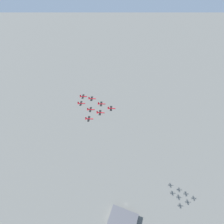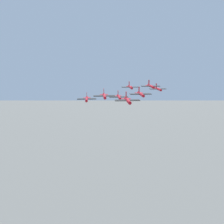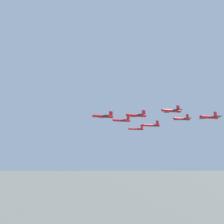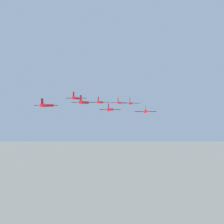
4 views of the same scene
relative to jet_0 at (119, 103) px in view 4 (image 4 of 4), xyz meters
The scene contains 8 objects.
jet_0 is the anchor object (origin of this frame).
jet_1 12.62m from the jet_0, 167.02° to the left, with size 8.04×7.81×2.71m.
jet_2 12.63m from the jet_0, 132.05° to the right, with size 8.04×7.81×2.71m.
jet_3 25.29m from the jet_0, 167.02° to the left, with size 8.04×7.81×2.71m.
jet_4 21.92m from the jet_0, 162.51° to the right, with size 8.04×7.81×2.71m.
jet_5 25.45m from the jet_0, 132.05° to the right, with size 8.04×7.81×2.71m.
jet_6 37.88m from the jet_0, 167.02° to the left, with size 8.04×7.81×2.71m.
jet_7 33.26m from the jet_0, behind, with size 8.04×7.81×2.71m.
Camera 4 is at (-124.92, -16.58, 171.00)m, focal length 35.00 mm.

